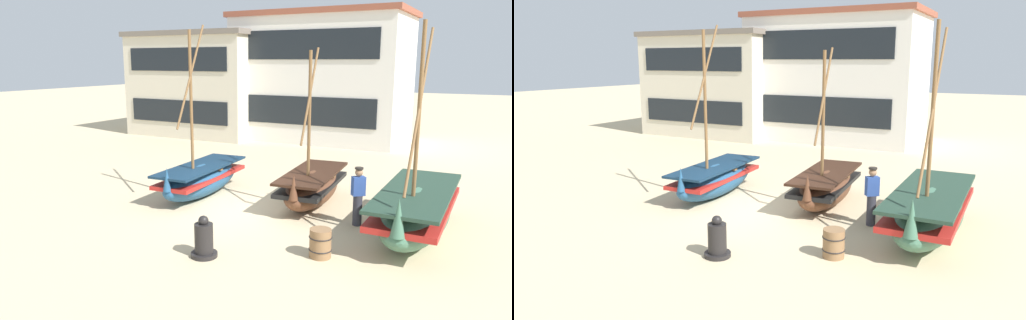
# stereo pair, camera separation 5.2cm
# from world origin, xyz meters

# --- Properties ---
(ground_plane) EXTENTS (120.00, 120.00, 0.00)m
(ground_plane) POSITION_xyz_m (0.00, 0.00, 0.00)
(ground_plane) COLOR #CCB78E
(fishing_boat_near_left) EXTENTS (1.63, 4.31, 5.76)m
(fishing_boat_near_left) POSITION_xyz_m (-2.02, 0.75, 0.60)
(fishing_boat_near_left) COLOR #23517A
(fishing_boat_near_left) RESTS_ON ground
(fishing_boat_centre_large) EXTENTS (1.72, 5.07, 5.54)m
(fishing_boat_centre_large) POSITION_xyz_m (5.25, 0.16, 0.70)
(fishing_boat_centre_large) COLOR #427056
(fishing_boat_centre_large) RESTS_ON ground
(fishing_boat_far_right) EXTENTS (1.75, 4.05, 5.00)m
(fishing_boat_far_right) POSITION_xyz_m (1.78, 1.52, 0.61)
(fishing_boat_far_right) COLOR brown
(fishing_boat_far_right) RESTS_ON ground
(fisherman_by_hull) EXTENTS (0.42, 0.40, 1.68)m
(fisherman_by_hull) POSITION_xyz_m (3.65, 0.25, 0.83)
(fisherman_by_hull) COLOR #33333D
(fisherman_by_hull) RESTS_ON ground
(capstan_winch) EXTENTS (0.64, 0.64, 1.02)m
(capstan_winch) POSITION_xyz_m (1.05, -3.65, 0.41)
(capstan_winch) COLOR black
(capstan_winch) RESTS_ON ground
(wooden_barrel) EXTENTS (0.56, 0.56, 0.70)m
(wooden_barrel) POSITION_xyz_m (3.51, -2.38, 0.35)
(wooden_barrel) COLOR olive
(wooden_barrel) RESTS_ON ground
(harbor_building_main) EXTENTS (9.90, 5.92, 7.30)m
(harbor_building_main) POSITION_xyz_m (-2.66, 14.37, 3.66)
(harbor_building_main) COLOR white
(harbor_building_main) RESTS_ON ground
(harbor_building_annex) EXTENTS (8.43, 6.17, 6.31)m
(harbor_building_annex) POSITION_xyz_m (-10.08, 13.20, 3.17)
(harbor_building_annex) COLOR beige
(harbor_building_annex) RESTS_ON ground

